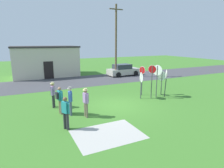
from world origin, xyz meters
The scene contains 17 objects.
ground_plane centered at (0.00, 0.00, 0.00)m, with size 80.00×80.00×0.00m, color #3D7528.
street_asphalt centered at (0.00, 9.49, 0.00)m, with size 60.00×6.40×0.01m, color #424247.
concrete_path centered at (-2.32, -3.52, 0.00)m, with size 3.20×2.40×0.01m, color #ADAAA3.
building_background centered at (-2.68, 14.92, 1.94)m, with size 8.04×4.96×3.87m.
utility_pole centered at (5.27, 10.29, 4.59)m, with size 1.80×0.24×8.81m.
parked_car_on_street centered at (6.57, 10.66, 0.69)m, with size 4.36×2.14×1.51m.
stop_sign_far_back centered at (4.56, 0.27, 1.52)m, with size 0.45×0.64×2.23m.
stop_sign_nearest centered at (3.31, 0.46, 1.73)m, with size 0.41×0.50×2.61m.
stop_sign_center_cluster centered at (3.90, 0.57, 1.79)m, with size 0.34×0.76×2.58m.
stop_sign_rear_left centered at (4.69, 0.91, 1.36)m, with size 0.80×0.07×1.99m.
stop_sign_rear_right centered at (3.16, 1.55, 1.61)m, with size 0.13×0.63×2.41m.
stop_sign_tallest centered at (2.51, 0.74, 1.41)m, with size 0.24×0.74×2.06m.
person_with_sunhat centered at (-3.80, 0.18, 0.98)m, with size 0.40×0.56×1.69m.
person_near_signs centered at (-3.96, 1.60, 0.98)m, with size 0.33×0.54×1.74m.
person_in_dark_shirt centered at (-2.54, -0.99, 0.98)m, with size 0.32×0.57×1.74m.
person_on_left centered at (-3.26, -0.26, 0.98)m, with size 0.32×0.56×1.74m.
person_in_teal centered at (-3.96, -2.11, 0.95)m, with size 0.36×0.52×1.69m.
Camera 1 is at (-5.82, -11.08, 4.29)m, focal length 30.37 mm.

